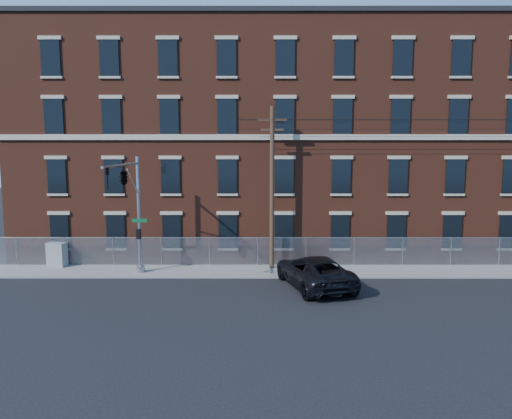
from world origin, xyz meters
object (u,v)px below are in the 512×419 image
at_px(utility_pole_near, 272,185).
at_px(pickup_truck, 314,271).
at_px(traffic_signal_mast, 128,189).
at_px(utility_cabinet, 57,254).

height_order(utility_pole_near, pickup_truck, utility_pole_near).
bearing_deg(traffic_signal_mast, utility_cabinet, 146.15).
bearing_deg(traffic_signal_mast, pickup_truck, -1.88).
xyz_separation_m(traffic_signal_mast, utility_pole_near, (8.00, 3.42, -0.05)).
distance_m(utility_pole_near, utility_cabinet, 14.41).
bearing_deg(utility_pole_near, traffic_signal_mast, -156.86).
bearing_deg(utility_cabinet, traffic_signal_mast, -18.16).
relative_size(utility_pole_near, pickup_truck, 1.61).
bearing_deg(utility_cabinet, pickup_truck, 1.06).
distance_m(traffic_signal_mast, pickup_truck, 11.18).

